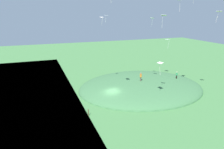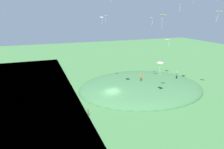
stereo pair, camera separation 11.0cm
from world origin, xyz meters
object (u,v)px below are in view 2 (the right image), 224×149
(person_watching_kites, at_px, (141,76))
(kite_4, at_px, (106,16))
(person_walking_path, at_px, (177,74))
(kite_10, at_px, (163,17))
(kite_2, at_px, (102,18))
(kite_7, at_px, (168,40))
(mooring_post, at_px, (88,112))
(kite_8, at_px, (219,12))
(kite_6, at_px, (160,64))
(kite_11, at_px, (179,1))
(kite_5, at_px, (152,19))

(person_watching_kites, distance_m, kite_4, 14.28)
(person_walking_path, xyz_separation_m, kite_10, (-11.19, -9.95, 12.69))
(kite_2, height_order, kite_7, kite_2)
(mooring_post, bearing_deg, kite_8, -2.11)
(kite_2, bearing_deg, mooring_post, -121.89)
(kite_6, bearing_deg, kite_10, -123.15)
(kite_2, xyz_separation_m, kite_11, (13.40, -4.51, 3.01))
(kite_5, xyz_separation_m, kite_8, (6.14, -11.77, 1.33))
(kite_6, distance_m, kite_7, 17.35)
(kite_6, bearing_deg, kite_2, 129.98)
(person_walking_path, bearing_deg, kite_2, 75.35)
(person_watching_kites, distance_m, kite_2, 14.32)
(kite_6, height_order, kite_8, kite_8)
(kite_5, distance_m, kite_8, 13.34)
(kite_5, relative_size, kite_7, 0.82)
(kite_11, bearing_deg, kite_6, -144.55)
(person_walking_path, bearing_deg, kite_5, 40.77)
(kite_10, bearing_deg, person_walking_path, 41.64)
(kite_6, xyz_separation_m, kite_11, (6.02, 4.29, 10.31))
(kite_5, height_order, kite_10, kite_10)
(person_walking_path, height_order, kite_2, kite_2)
(person_watching_kites, height_order, kite_6, kite_6)
(kite_5, height_order, kite_11, kite_11)
(kite_4, relative_size, kite_11, 0.65)
(person_watching_kites, bearing_deg, kite_6, -90.53)
(person_walking_path, xyz_separation_m, mooring_post, (-22.20, -7.10, -2.12))
(kite_7, distance_m, kite_8, 15.25)
(kite_4, relative_size, mooring_post, 1.21)
(kite_2, relative_size, kite_6, 0.67)
(person_watching_kites, distance_m, mooring_post, 15.33)
(kite_4, relative_size, kite_8, 0.72)
(kite_7, bearing_deg, kite_8, -88.59)
(kite_5, distance_m, kite_6, 14.28)
(kite_5, relative_size, kite_10, 0.92)
(person_watching_kites, bearing_deg, mooring_post, -146.52)
(person_walking_path, relative_size, mooring_post, 1.41)
(kite_4, distance_m, kite_10, 15.27)
(kite_4, distance_m, mooring_post, 20.34)
(person_walking_path, bearing_deg, kite_7, -20.67)
(kite_2, xyz_separation_m, kite_6, (7.38, -8.80, -7.29))
(kite_5, distance_m, mooring_post, 24.93)
(kite_8, bearing_deg, person_watching_kites, 141.76)
(kite_11, bearing_deg, person_watching_kites, 146.37)
(kite_7, bearing_deg, mooring_post, -150.82)
(person_watching_kites, bearing_deg, kite_8, -33.55)
(person_walking_path, relative_size, kite_4, 1.16)
(kite_10, relative_size, mooring_post, 1.74)
(kite_4, bearing_deg, kite_8, -38.22)
(person_watching_kites, xyz_separation_m, kite_8, (10.34, -8.14, 12.78))
(kite_7, height_order, mooring_post, kite_7)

